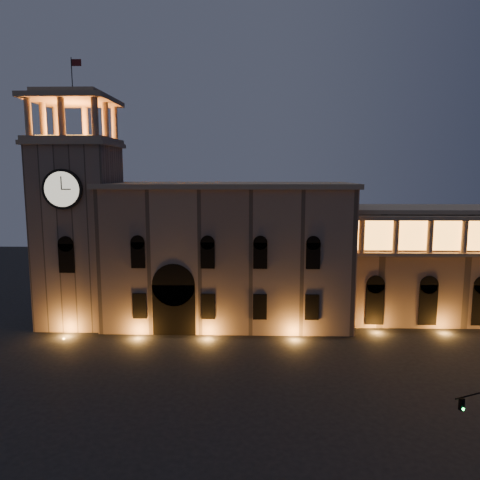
% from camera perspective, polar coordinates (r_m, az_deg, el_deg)
% --- Properties ---
extents(ground, '(160.00, 160.00, 0.00)m').
position_cam_1_polar(ground, '(41.07, -0.16, -19.18)').
color(ground, black).
rests_on(ground, ground).
extents(government_building, '(30.80, 12.80, 17.60)m').
position_cam_1_polar(government_building, '(59.31, -1.57, -1.58)').
color(government_building, '#856A57').
rests_on(government_building, ground).
extents(clock_tower, '(9.80, 9.80, 32.40)m').
position_cam_1_polar(clock_tower, '(61.64, -19.01, 1.85)').
color(clock_tower, '#856A57').
rests_on(clock_tower, ground).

